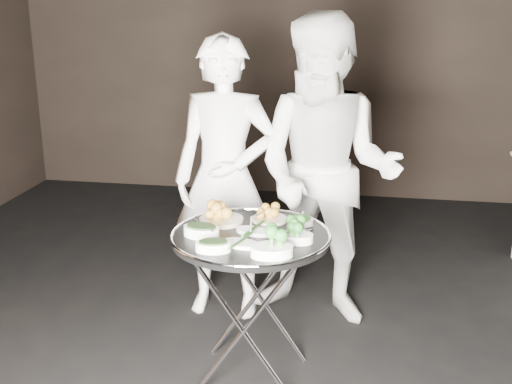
% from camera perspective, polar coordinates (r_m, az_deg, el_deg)
% --- Properties ---
extents(wall_back, '(6.00, 0.05, 3.00)m').
position_cam_1_polar(wall_back, '(6.08, 7.18, 13.51)').
color(wall_back, black).
rests_on(wall_back, floor).
extents(tray_stand, '(0.52, 0.44, 0.77)m').
position_cam_1_polar(tray_stand, '(3.20, -0.46, -9.72)').
color(tray_stand, silver).
rests_on(tray_stand, floor).
extents(serving_tray, '(0.77, 0.77, 0.04)m').
position_cam_1_polar(serving_tray, '(3.06, -0.48, -3.97)').
color(serving_tray, black).
rests_on(serving_tray, tray_stand).
extents(potato_plate_a, '(0.22, 0.22, 0.08)m').
position_cam_1_polar(potato_plate_a, '(3.21, -3.11, -2.07)').
color(potato_plate_a, beige).
rests_on(potato_plate_a, serving_tray).
extents(potato_plate_b, '(0.18, 0.18, 0.06)m').
position_cam_1_polar(potato_plate_b, '(3.23, 1.20, -2.10)').
color(potato_plate_b, beige).
rests_on(potato_plate_b, serving_tray).
extents(greens_bowl, '(0.13, 0.13, 0.07)m').
position_cam_1_polar(greens_bowl, '(3.14, 3.99, -2.59)').
color(greens_bowl, white).
rests_on(greens_bowl, serving_tray).
extents(asparagus_plate_a, '(0.20, 0.14, 0.04)m').
position_cam_1_polar(asparagus_plate_a, '(3.07, -0.20, -3.39)').
color(asparagus_plate_a, white).
rests_on(asparagus_plate_a, serving_tray).
extents(asparagus_plate_b, '(0.20, 0.15, 0.04)m').
position_cam_1_polar(asparagus_plate_b, '(2.92, -1.32, -4.49)').
color(asparagus_plate_b, white).
rests_on(asparagus_plate_b, serving_tray).
extents(spinach_bowl_a, '(0.20, 0.15, 0.07)m').
position_cam_1_polar(spinach_bowl_a, '(3.03, -4.86, -3.34)').
color(spinach_bowl_a, white).
rests_on(spinach_bowl_a, serving_tray).
extents(spinach_bowl_b, '(0.18, 0.13, 0.07)m').
position_cam_1_polar(spinach_bowl_b, '(2.86, -3.82, -4.70)').
color(spinach_bowl_b, white).
rests_on(spinach_bowl_b, serving_tray).
extents(broccoli_bowl_a, '(0.16, 0.12, 0.07)m').
position_cam_1_polar(broccoli_bowl_a, '(2.97, 3.59, -3.89)').
color(broccoli_bowl_a, white).
rests_on(broccoli_bowl_a, serving_tray).
extents(broccoli_bowl_b, '(0.22, 0.18, 0.08)m').
position_cam_1_polar(broccoli_bowl_b, '(2.80, 1.42, -5.03)').
color(broccoli_bowl_b, white).
rests_on(broccoli_bowl_b, serving_tray).
extents(serving_utensils, '(0.58, 0.42, 0.01)m').
position_cam_1_polar(serving_utensils, '(3.10, 0.05, -2.49)').
color(serving_utensils, silver).
rests_on(serving_utensils, serving_tray).
extents(waiter_left, '(0.61, 0.40, 1.68)m').
position_cam_1_polar(waiter_left, '(3.76, -2.77, 1.13)').
color(waiter_left, white).
rests_on(waiter_left, floor).
extents(waiter_right, '(0.98, 0.83, 1.80)m').
position_cam_1_polar(waiter_right, '(3.68, 6.30, 1.65)').
color(waiter_right, white).
rests_on(waiter_right, floor).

